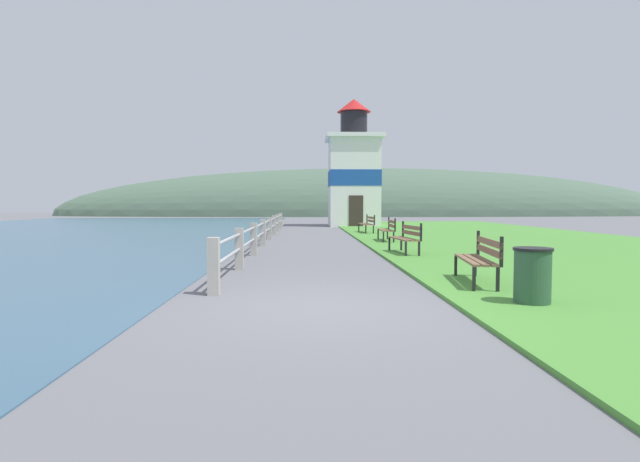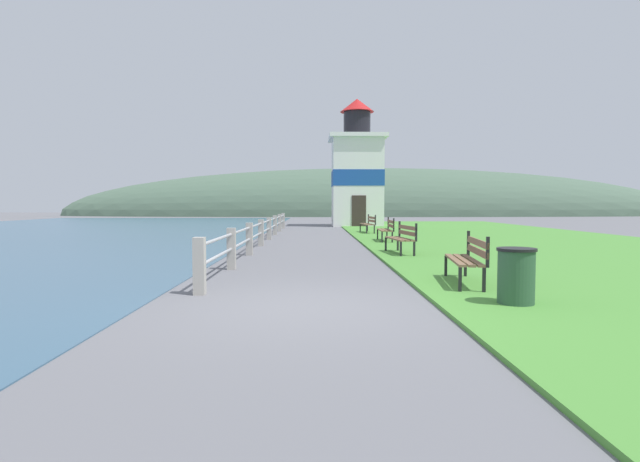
{
  "view_description": "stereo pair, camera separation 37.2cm",
  "coord_description": "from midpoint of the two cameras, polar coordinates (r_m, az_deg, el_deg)",
  "views": [
    {
      "loc": [
        -0.27,
        -6.95,
        1.45
      ],
      "look_at": [
        0.36,
        14.38,
        0.3
      ],
      "focal_mm": 28.0,
      "sensor_mm": 36.0,
      "label": 1
    },
    {
      "loc": [
        0.1,
        -6.96,
        1.45
      ],
      "look_at": [
        0.36,
        14.38,
        0.3
      ],
      "focal_mm": 28.0,
      "sensor_mm": 36.0,
      "label": 2
    }
  ],
  "objects": [
    {
      "name": "grass_verge",
      "position": [
        21.8,
        20.62,
        -0.85
      ],
      "size": [
        12.0,
        39.93,
        0.06
      ],
      "color": "#4C8E38",
      "rests_on": "ground_plane"
    },
    {
      "name": "seawall_railing",
      "position": [
        18.86,
        -5.7,
        0.26
      ],
      "size": [
        0.18,
        21.8,
        0.92
      ],
      "color": "#A8A399",
      "rests_on": "ground_plane"
    },
    {
      "name": "park_bench_by_lighthouse",
      "position": [
        24.58,
        6.03,
        0.94
      ],
      "size": [
        0.61,
        1.88,
        0.94
      ],
      "rotation": [
        0.0,
        0.0,
        3.22
      ],
      "color": "brown",
      "rests_on": "ground_plane"
    },
    {
      "name": "lighthouse",
      "position": [
        33.21,
        4.55,
        6.6
      ],
      "size": [
        3.7,
        3.7,
        8.35
      ],
      "color": "white",
      "rests_on": "ground_plane"
    },
    {
      "name": "park_bench_midway",
      "position": [
        14.36,
        10.13,
        -0.62
      ],
      "size": [
        0.65,
        1.71,
        0.94
      ],
      "rotation": [
        0.0,
        0.0,
        3.25
      ],
      "color": "brown",
      "rests_on": "ground_plane"
    },
    {
      "name": "park_bench_near",
      "position": [
        9.2,
        17.72,
        -2.76
      ],
      "size": [
        0.7,
        1.84,
        0.94
      ],
      "rotation": [
        0.0,
        0.0,
        3.01
      ],
      "color": "brown",
      "rests_on": "ground_plane"
    },
    {
      "name": "ground_plane",
      "position": [
        7.1,
        0.01,
        -8.71
      ],
      "size": [
        160.0,
        160.0,
        0.0
      ],
      "primitive_type": "plane",
      "color": "slate"
    },
    {
      "name": "park_bench_far",
      "position": [
        19.12,
        8.22,
        0.32
      ],
      "size": [
        0.53,
        1.79,
        0.94
      ],
      "rotation": [
        0.0,
        0.0,
        3.11
      ],
      "color": "brown",
      "rests_on": "ground_plane"
    },
    {
      "name": "trash_bin",
      "position": [
        7.6,
        22.81,
        -4.94
      ],
      "size": [
        0.54,
        0.54,
        0.84
      ],
      "color": "#2D5138",
      "rests_on": "ground_plane"
    },
    {
      "name": "distant_hillside",
      "position": [
        64.1,
        6.57,
        1.77
      ],
      "size": [
        80.0,
        16.0,
        12.0
      ],
      "color": "#4C6651",
      "rests_on": "ground_plane"
    }
  ]
}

